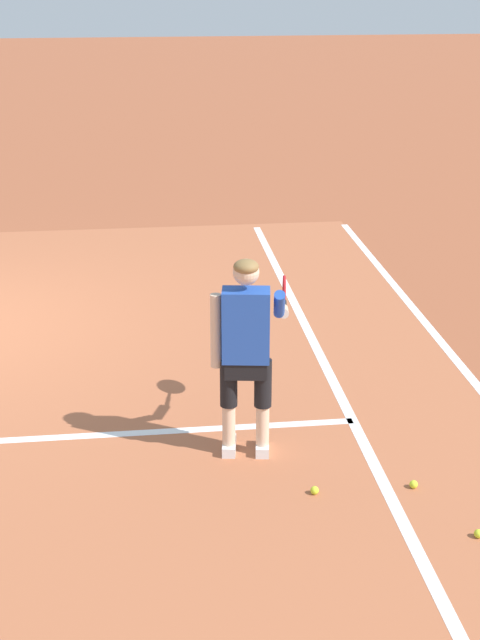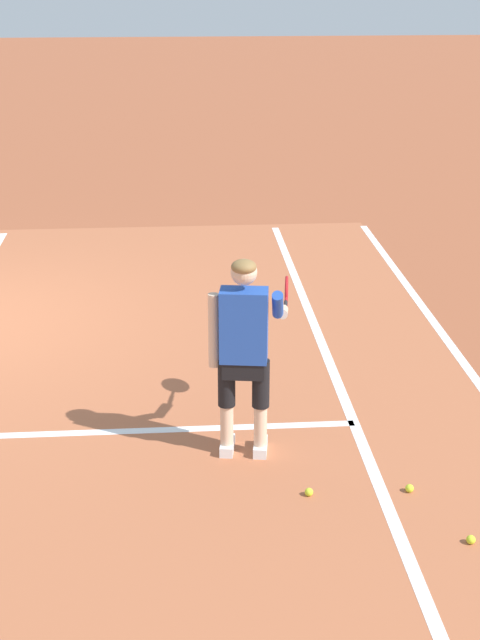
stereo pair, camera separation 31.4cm
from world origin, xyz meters
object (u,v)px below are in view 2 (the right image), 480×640
at_px(tennis_ball_near_feet, 409,488).
at_px(tennis_ball_by_baseline, 309,492).
at_px(tennis_player, 245,344).
at_px(tennis_ball_mid_court, 471,540).

height_order(tennis_ball_near_feet, tennis_ball_by_baseline, same).
xyz_separation_m(tennis_player, tennis_ball_mid_court, (1.50, -1.43, -0.96)).
distance_m(tennis_player, tennis_ball_by_baseline, 1.28).
bearing_deg(tennis_ball_by_baseline, tennis_ball_near_feet, -0.43).
height_order(tennis_ball_near_feet, tennis_ball_mid_court, same).
bearing_deg(tennis_ball_by_baseline, tennis_ball_mid_court, -33.77).
relative_size(tennis_ball_near_feet, tennis_ball_mid_court, 1.00).
bearing_deg(tennis_ball_near_feet, tennis_ball_by_baseline, 179.57).
relative_size(tennis_player, tennis_ball_near_feet, 25.95).
relative_size(tennis_ball_near_feet, tennis_ball_by_baseline, 1.00).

